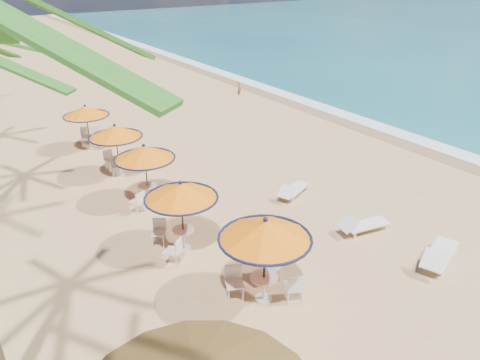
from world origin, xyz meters
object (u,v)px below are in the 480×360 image
(station_1, at_px, (179,198))
(lounger_near, at_px, (439,255))
(lounger_far, at_px, (293,190))
(station_3, at_px, (115,136))
(station_4, at_px, (86,115))
(station_0, at_px, (265,240))
(lounger_mid, at_px, (363,224))
(station_2, at_px, (146,159))

(station_1, xyz_separation_m, lounger_near, (6.10, -5.14, -1.49))
(lounger_far, bearing_deg, station_3, 107.38)
(station_4, bearing_deg, station_0, -88.70)
(station_4, bearing_deg, station_1, -92.28)
(station_1, bearing_deg, station_3, 86.35)
(station_0, distance_m, lounger_far, 6.48)
(lounger_near, bearing_deg, station_4, 89.71)
(lounger_near, distance_m, lounger_mid, 2.65)
(station_0, xyz_separation_m, station_1, (-0.73, 3.43, -0.04))
(station_4, distance_m, lounger_near, 16.68)
(station_4, height_order, lounger_near, station_4)
(station_4, relative_size, lounger_near, 1.03)
(lounger_mid, relative_size, lounger_far, 1.05)
(station_3, xyz_separation_m, lounger_near, (5.67, -11.78, -1.43))
(station_1, relative_size, lounger_far, 1.32)
(station_1, bearing_deg, station_0, -77.95)
(station_1, height_order, station_4, station_1)
(station_1, xyz_separation_m, station_3, (0.42, 6.63, -0.06))
(station_0, relative_size, station_4, 1.13)
(lounger_mid, bearing_deg, station_0, -159.23)
(lounger_mid, xyz_separation_m, lounger_far, (-0.24, 3.39, -0.02))
(station_0, xyz_separation_m, station_3, (-0.31, 10.07, -0.10))
(station_0, bearing_deg, station_4, 91.30)
(station_1, height_order, station_3, station_1)
(station_3, height_order, station_4, station_3)
(lounger_near, distance_m, lounger_far, 6.04)
(station_3, xyz_separation_m, lounger_mid, (5.15, -9.18, -1.48))
(station_3, relative_size, lounger_near, 1.06)
(station_0, height_order, lounger_near, station_0)
(lounger_mid, bearing_deg, station_3, 129.67)
(station_3, height_order, lounger_mid, station_3)
(station_2, xyz_separation_m, lounger_far, (4.88, -2.72, -1.52))
(station_0, xyz_separation_m, lounger_mid, (4.84, 0.89, -1.58))
(station_3, distance_m, station_4, 3.84)
(lounger_far, bearing_deg, station_2, 127.86)
(station_0, xyz_separation_m, lounger_far, (4.60, 4.28, -1.60))
(station_2, relative_size, lounger_far, 1.30)
(station_0, relative_size, lounger_mid, 1.34)
(station_2, distance_m, lounger_near, 10.49)
(lounger_mid, bearing_deg, station_2, 140.28)
(station_3, distance_m, lounger_mid, 10.63)
(station_3, xyz_separation_m, station_4, (-0.01, 3.84, -0.06))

